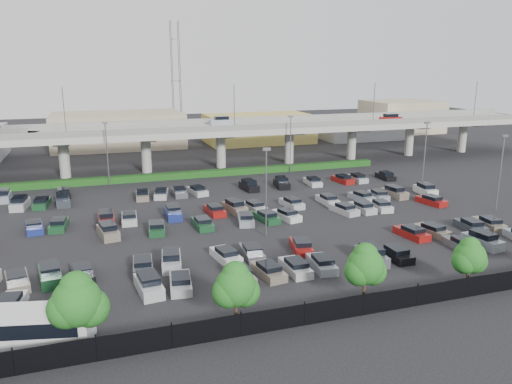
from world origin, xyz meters
TOP-DOWN VIEW (x-y plane):
  - ground at (0.00, 0.00)m, footprint 280.00×280.00m
  - overpass at (-0.17, 32.01)m, footprint 150.00×13.00m
  - hedge at (0.00, 25.00)m, footprint 66.00×1.60m
  - fence at (-0.05, -28.00)m, footprint 70.00×0.10m
  - tree_row at (0.70, -26.53)m, footprint 65.07×3.66m
  - shuttle_bus at (-23.29, -24.49)m, footprint 8.80×4.65m
  - parked_cars at (-1.39, -3.32)m, footprint 63.14×41.59m
  - light_poles at (-4.13, 2.00)m, footprint 66.90×48.38m
  - distant_buildings at (12.38, 61.81)m, footprint 138.00×24.00m
  - comm_tower at (4.00, 74.00)m, footprint 2.40×2.40m

SIDE VIEW (x-z plane):
  - ground at x=0.00m, z-range 0.00..0.00m
  - hedge at x=0.00m, z-range 0.00..1.10m
  - parked_cars at x=-1.39m, z-range -0.22..1.45m
  - fence at x=-0.05m, z-range -0.10..1.90m
  - shuttle_bus at x=-23.29m, z-range 0.12..2.81m
  - tree_row at x=0.70m, z-range 0.55..6.49m
  - distant_buildings at x=12.38m, z-range -0.76..8.24m
  - light_poles at x=-4.13m, z-range 1.09..11.39m
  - overpass at x=-0.17m, z-range -0.93..14.87m
  - comm_tower at x=4.00m, z-range 0.61..30.61m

